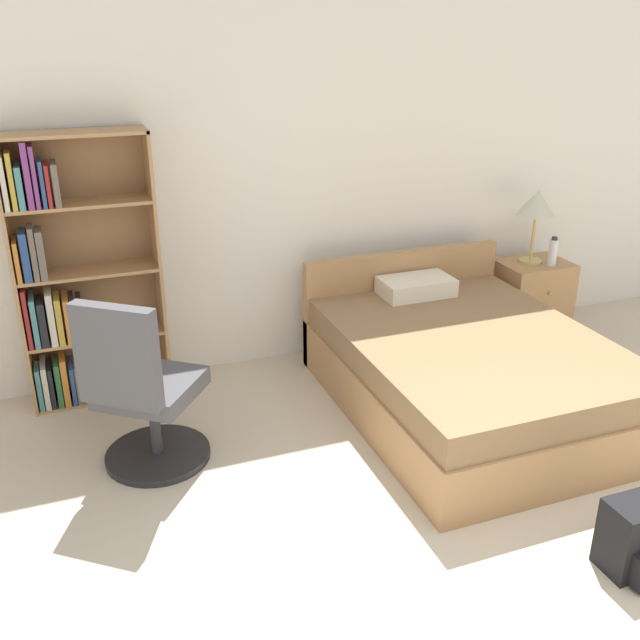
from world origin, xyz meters
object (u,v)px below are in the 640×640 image
at_px(nightstand, 531,299).
at_px(backpack_black, 638,539).
at_px(bed, 464,368).
at_px(office_chair, 143,396).
at_px(bookshelf, 69,279).
at_px(table_lamp, 537,205).
at_px(water_bottle, 553,252).

relative_size(nightstand, backpack_black, 1.72).
distance_m(bed, office_chair, 1.98).
height_order(bookshelf, nightstand, bookshelf).
bearing_deg(nightstand, backpack_black, -115.47).
bearing_deg(table_lamp, nightstand, -25.94).
relative_size(nightstand, water_bottle, 2.68).
bearing_deg(water_bottle, nightstand, 124.03).
bearing_deg(nightstand, table_lamp, 154.06).
relative_size(bed, office_chair, 1.92).
height_order(bookshelf, backpack_black, bookshelf).
relative_size(bookshelf, bed, 0.86).
bearing_deg(bookshelf, bed, -23.05).
relative_size(bookshelf, water_bottle, 7.72).
height_order(nightstand, backpack_black, nightstand).
bearing_deg(bookshelf, nightstand, -2.75).
distance_m(bed, table_lamp, 1.52).
height_order(bed, office_chair, office_chair).
xyz_separation_m(office_chair, nightstand, (3.05, 0.79, -0.15)).
xyz_separation_m(bookshelf, bed, (2.25, -0.96, -0.55)).
bearing_deg(water_bottle, office_chair, -167.57).
xyz_separation_m(bed, water_bottle, (1.14, 0.70, 0.43)).
distance_m(bookshelf, bed, 2.50).
bearing_deg(water_bottle, backpack_black, -117.84).
bearing_deg(backpack_black, bookshelf, 131.13).
bearing_deg(water_bottle, bed, -148.65).
bearing_deg(water_bottle, bookshelf, 175.60).
xyz_separation_m(bookshelf, backpack_black, (2.20, -2.52, -0.66)).
bearing_deg(bed, bookshelf, 156.95).
height_order(bookshelf, table_lamp, bookshelf).
relative_size(bed, table_lamp, 3.58).
distance_m(bookshelf, backpack_black, 3.40).
bearing_deg(bed, backpack_black, -91.81).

